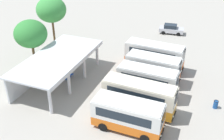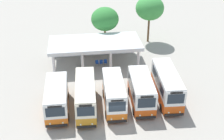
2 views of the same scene
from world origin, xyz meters
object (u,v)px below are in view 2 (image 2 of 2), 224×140
object	(u,v)px
waiting_chair_end_by_column	(97,62)
waiting_chair_second_from_end	(101,62)
city_bus_second_in_row	(86,95)
city_bus_fifth_blue	(167,85)
waiting_chair_middle_seat	(105,62)
city_bus_nearest_orange	(57,97)
city_bus_fourth_amber	(141,90)
city_bus_middle_cream	(114,93)

from	to	relation	value
waiting_chair_end_by_column	waiting_chair_second_from_end	xyz separation A→B (m)	(0.60, -0.00, 0.00)
city_bus_second_in_row	waiting_chair_second_from_end	world-z (taller)	city_bus_second_in_row
city_bus_fifth_blue	waiting_chair_middle_seat	world-z (taller)	city_bus_fifth_blue
city_bus_nearest_orange	city_bus_fifth_blue	world-z (taller)	city_bus_fifth_blue
city_bus_fourth_amber	waiting_chair_end_by_column	xyz separation A→B (m)	(-4.19, 9.71, -1.32)
city_bus_second_in_row	waiting_chair_middle_seat	distance (m)	10.50
waiting_chair_end_by_column	waiting_chair_middle_seat	xyz separation A→B (m)	(1.20, 0.04, 0.00)
city_bus_second_in_row	city_bus_fifth_blue	world-z (taller)	city_bus_fifth_blue
city_bus_middle_cream	waiting_chair_middle_seat	distance (m)	9.98
waiting_chair_end_by_column	waiting_chair_second_from_end	world-z (taller)	same
waiting_chair_end_by_column	city_bus_nearest_orange	bearing A→B (deg)	-118.23
waiting_chair_second_from_end	city_bus_fourth_amber	bearing A→B (deg)	-69.69
city_bus_fifth_blue	waiting_chair_end_by_column	bearing A→B (deg)	128.93
city_bus_fifth_blue	waiting_chair_end_by_column	size ratio (longest dim) A/B	8.99
city_bus_nearest_orange	city_bus_second_in_row	distance (m)	3.14
waiting_chair_end_by_column	waiting_chair_second_from_end	distance (m)	0.60
city_bus_middle_cream	city_bus_fourth_amber	distance (m)	3.14
waiting_chair_second_from_end	waiting_chair_middle_seat	xyz separation A→B (m)	(0.60, 0.04, 0.00)
waiting_chair_end_by_column	waiting_chair_second_from_end	bearing A→B (deg)	-0.04
city_bus_second_in_row	waiting_chair_second_from_end	bearing A→B (deg)	74.75
city_bus_nearest_orange	city_bus_middle_cream	size ratio (longest dim) A/B	0.99
city_bus_fourth_amber	city_bus_middle_cream	bearing A→B (deg)	-177.45
city_bus_fourth_amber	city_bus_fifth_blue	xyz separation A→B (m)	(3.14, 0.63, 0.10)
city_bus_second_in_row	city_bus_fourth_amber	world-z (taller)	city_bus_second_in_row
city_bus_fourth_amber	waiting_chair_end_by_column	bearing A→B (deg)	113.36
waiting_chair_middle_seat	city_bus_middle_cream	bearing A→B (deg)	-90.84
city_bus_middle_cream	city_bus_fifth_blue	size ratio (longest dim) A/B	0.87
city_bus_second_in_row	waiting_chair_end_by_column	size ratio (longest dim) A/B	8.88
city_bus_middle_cream	waiting_chair_middle_seat	world-z (taller)	city_bus_middle_cream
waiting_chair_second_from_end	waiting_chair_middle_seat	world-z (taller)	same
waiting_chair_end_by_column	city_bus_fourth_amber	bearing A→B (deg)	-66.64
city_bus_middle_cream	city_bus_second_in_row	bearing A→B (deg)	179.98
waiting_chair_middle_seat	city_bus_second_in_row	bearing A→B (deg)	-108.37
city_bus_fifth_blue	waiting_chair_second_from_end	world-z (taller)	city_bus_fifth_blue
city_bus_second_in_row	city_bus_fourth_amber	xyz separation A→B (m)	(6.28, 0.14, -0.00)
city_bus_fourth_amber	waiting_chair_end_by_column	size ratio (longest dim) A/B	7.68
city_bus_second_in_row	city_bus_middle_cream	distance (m)	3.14
city_bus_second_in_row	city_bus_fourth_amber	bearing A→B (deg)	1.27
city_bus_fifth_blue	city_bus_nearest_orange	bearing A→B (deg)	-177.02
waiting_chair_second_from_end	waiting_chair_middle_seat	distance (m)	0.60
city_bus_fourth_amber	waiting_chair_second_from_end	xyz separation A→B (m)	(-3.59, 9.71, -1.32)
city_bus_fourth_amber	waiting_chair_second_from_end	size ratio (longest dim) A/B	7.68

